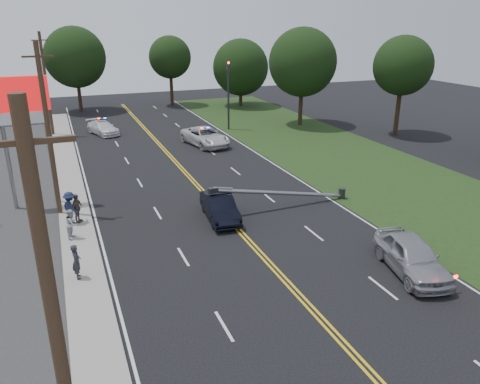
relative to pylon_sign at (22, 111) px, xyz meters
name	(u,v)px	position (x,y,z in m)	size (l,w,h in m)	color
ground	(287,282)	(10.50, -14.00, -6.00)	(120.00, 120.00, 0.00)	black
sidewalk	(76,224)	(2.10, -4.00, -5.94)	(1.80, 70.00, 0.12)	gray
grass_verge	(389,179)	(24.00, -4.00, -5.99)	(12.00, 80.00, 0.01)	black
centerline_yellow	(215,205)	(10.50, -4.00, -5.99)	(0.36, 80.00, 0.00)	gold
pylon_sign	(22,111)	(0.00, 0.00, 0.00)	(3.20, 0.35, 8.00)	gray
traffic_signal	(228,89)	(18.80, 16.00, -1.79)	(0.28, 0.41, 7.05)	#2D2D30
fallen_streetlight	(289,193)	(14.69, -6.00, -5.08)	(9.36, 0.44, 1.91)	#2D2D30
utility_pole_near	(59,349)	(1.30, -22.00, -0.91)	(1.60, 0.28, 10.00)	#382619
utility_pole_mid	(49,132)	(1.30, -2.00, -0.91)	(1.60, 0.28, 10.00)	#382619
utility_pole_far	(46,84)	(1.30, 20.00, -0.91)	(1.60, 0.28, 10.00)	#382619
tree_6	(75,57)	(4.88, 32.81, 0.64)	(7.43, 7.43, 10.36)	black
tree_7	(170,57)	(16.78, 32.83, 0.31)	(5.55, 5.55, 9.10)	black
tree_8	(241,67)	(25.32, 28.97, -0.94)	(7.34, 7.34, 8.74)	black
tree_9	(303,62)	(27.04, 15.34, 0.73)	(7.27, 7.27, 10.37)	black
tree_13	(403,66)	(33.74, 7.45, 0.82)	(5.73, 5.73, 9.70)	black
crashed_sedan	(220,207)	(10.06, -6.19, -5.27)	(1.54, 4.41, 1.45)	black
waiting_sedan	(412,256)	(16.25, -15.31, -5.16)	(1.99, 4.94, 1.68)	#9C9EA4
emergency_a	(205,137)	(14.47, 10.53, -5.18)	(2.70, 5.85, 1.63)	silver
emergency_b	(103,128)	(6.07, 18.56, -5.33)	(1.88, 4.61, 1.34)	silver
bystander_a	(76,261)	(1.83, -10.39, -5.05)	(0.60, 0.40, 1.65)	#292830
bystander_b	(72,224)	(1.87, -5.96, -5.06)	(0.79, 0.62, 1.62)	#B2B2B7
bystander_c	(70,208)	(1.90, -3.91, -4.94)	(1.21, 0.70, 1.88)	#19213F
bystander_d	(77,208)	(2.24, -3.92, -5.03)	(0.99, 0.41, 1.70)	#534843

